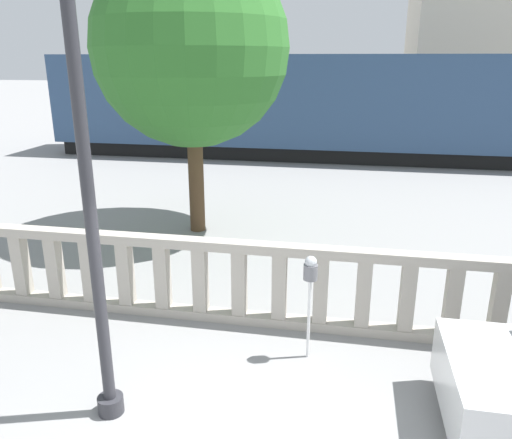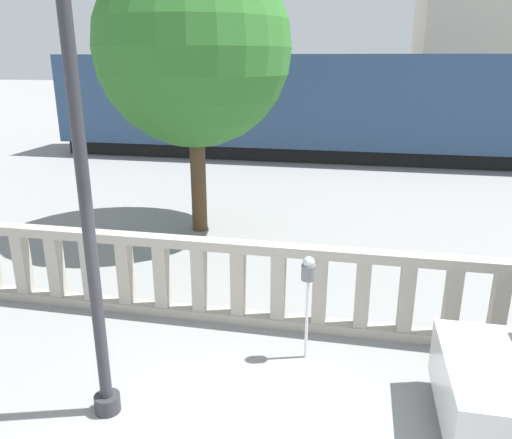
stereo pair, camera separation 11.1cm
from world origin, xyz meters
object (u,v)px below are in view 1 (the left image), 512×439
lamppost (83,146)px  tree_left (191,48)px  parking_meter (310,276)px  train_near (327,105)px

lamppost → tree_left: (-0.89, 6.17, 0.98)m
lamppost → parking_meter: size_ratio=3.55×
lamppost → parking_meter: (2.05, 1.50, -1.83)m
tree_left → parking_meter: bearing=-57.7°
parking_meter → train_near: 14.03m
tree_left → lamppost: bearing=-81.8°
lamppost → tree_left: 6.31m
parking_meter → tree_left: size_ratio=0.24×
lamppost → parking_meter: lamppost is taller
lamppost → tree_left: tree_left is taller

